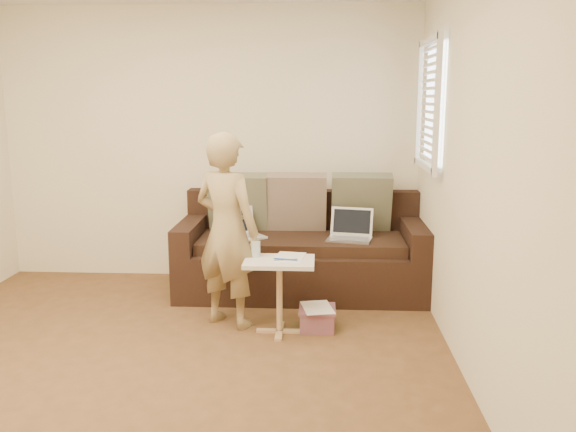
# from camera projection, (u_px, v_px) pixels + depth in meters

# --- Properties ---
(floor) EXTENTS (4.50, 4.50, 0.00)m
(floor) POSITION_uv_depth(u_px,v_px,m) (152.00, 376.00, 3.89)
(floor) COLOR #533B1F
(floor) RESTS_ON ground
(wall_back) EXTENTS (4.00, 0.00, 4.00)m
(wall_back) POSITION_uv_depth(u_px,v_px,m) (210.00, 145.00, 5.84)
(wall_back) COLOR beige
(wall_back) RESTS_ON ground
(wall_right) EXTENTS (0.00, 4.50, 4.50)m
(wall_right) POSITION_uv_depth(u_px,v_px,m) (481.00, 178.00, 3.53)
(wall_right) COLOR beige
(wall_right) RESTS_ON ground
(window_blinds) EXTENTS (0.12, 0.88, 1.08)m
(window_blinds) POSITION_uv_depth(u_px,v_px,m) (430.00, 104.00, 4.92)
(window_blinds) COLOR white
(window_blinds) RESTS_ON wall_right
(sofa) EXTENTS (2.20, 0.95, 0.85)m
(sofa) POSITION_uv_depth(u_px,v_px,m) (301.00, 246.00, 5.50)
(sofa) COLOR black
(sofa) RESTS_ON ground
(pillow_left) EXTENTS (0.55, 0.29, 0.57)m
(pillow_left) POSITION_uv_depth(u_px,v_px,m) (238.00, 202.00, 5.66)
(pillow_left) COLOR #545941
(pillow_left) RESTS_ON sofa
(pillow_mid) EXTENTS (0.55, 0.27, 0.57)m
(pillow_mid) POSITION_uv_depth(u_px,v_px,m) (297.00, 202.00, 5.64)
(pillow_mid) COLOR #7A6457
(pillow_mid) RESTS_ON sofa
(pillow_right) EXTENTS (0.55, 0.28, 0.57)m
(pillow_right) POSITION_uv_depth(u_px,v_px,m) (361.00, 203.00, 5.63)
(pillow_right) COLOR #545941
(pillow_right) RESTS_ON sofa
(laptop_silver) EXTENTS (0.43, 0.34, 0.25)m
(laptop_silver) POSITION_uv_depth(u_px,v_px,m) (349.00, 240.00, 5.33)
(laptop_silver) COLOR #B7BABC
(laptop_silver) RESTS_ON sofa
(laptop_white) EXTENTS (0.45, 0.43, 0.27)m
(laptop_white) POSITION_uv_depth(u_px,v_px,m) (243.00, 238.00, 5.39)
(laptop_white) COLOR white
(laptop_white) RESTS_ON sofa
(person) EXTENTS (0.66, 0.59, 1.51)m
(person) POSITION_uv_depth(u_px,v_px,m) (227.00, 230.00, 4.64)
(person) COLOR #9A9154
(person) RESTS_ON ground
(side_table) EXTENTS (0.52, 0.36, 0.57)m
(side_table) POSITION_uv_depth(u_px,v_px,m) (279.00, 296.00, 4.56)
(side_table) COLOR silver
(side_table) RESTS_ON ground
(drinking_glass) EXTENTS (0.07, 0.07, 0.12)m
(drinking_glass) POSITION_uv_depth(u_px,v_px,m) (256.00, 249.00, 4.58)
(drinking_glass) COLOR silver
(drinking_glass) RESTS_ON side_table
(scissors) EXTENTS (0.19, 0.12, 0.02)m
(scissors) POSITION_uv_depth(u_px,v_px,m) (286.00, 260.00, 4.48)
(scissors) COLOR silver
(scissors) RESTS_ON side_table
(paper_on_table) EXTENTS (0.25, 0.33, 0.00)m
(paper_on_table) POSITION_uv_depth(u_px,v_px,m) (289.00, 257.00, 4.57)
(paper_on_table) COLOR white
(paper_on_table) RESTS_ON side_table
(striped_box) EXTENTS (0.28, 0.28, 0.18)m
(striped_box) POSITION_uv_depth(u_px,v_px,m) (317.00, 318.00, 4.67)
(striped_box) COLOR #E0215D
(striped_box) RESTS_ON ground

